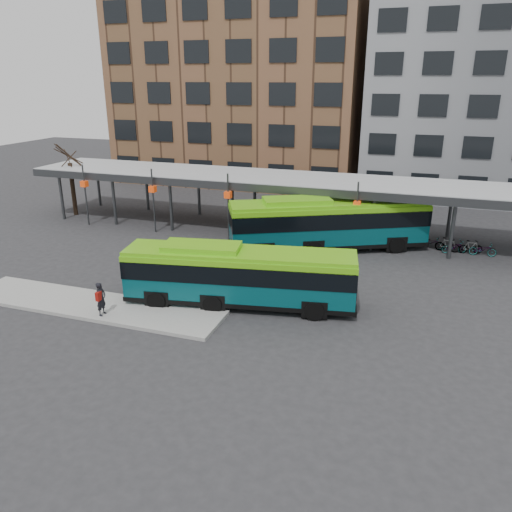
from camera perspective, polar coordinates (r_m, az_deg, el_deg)
The scene contains 10 objects.
ground at distance 26.78m, azimuth -4.82°, elevation -4.77°, with size 120.00×120.00×0.00m, color #28282B.
boarding_island at distance 27.02m, azimuth -18.23°, elevation -5.32°, with size 14.00×3.00×0.18m, color gray.
canopy at distance 37.23m, azimuth 2.86°, elevation 8.61°, with size 40.00×6.53×4.80m.
tree at distance 45.04m, azimuth -20.22°, elevation 7.47°, with size 1.64×1.64×5.60m.
building_brick at distance 57.82m, azimuth -1.52°, elevation 19.65°, with size 26.00×14.00×22.00m, color brown.
building_grey at distance 54.63m, azimuth 26.30°, elevation 16.69°, with size 24.00×14.00×20.00m, color slate.
bus_front at distance 25.26m, azimuth -1.99°, elevation -2.14°, with size 11.89×4.47×3.21m.
bus_rear at distance 33.84m, azimuth 8.19°, elevation 3.79°, with size 13.07×8.43×3.64m.
pedestrian at distance 25.24m, azimuth -17.29°, elevation -4.68°, with size 0.42×0.65×1.67m.
bike_rack at distance 35.94m, azimuth 22.05°, elevation 1.05°, with size 4.92×1.68×0.95m.
Camera 1 is at (9.92, -22.28, 11.08)m, focal length 35.00 mm.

